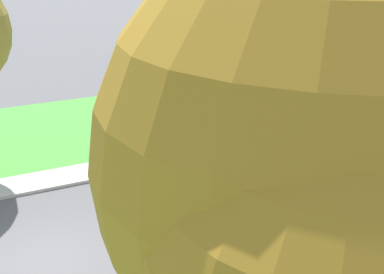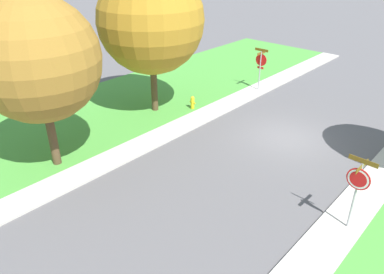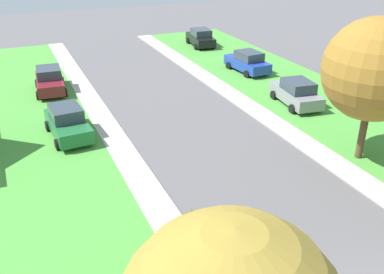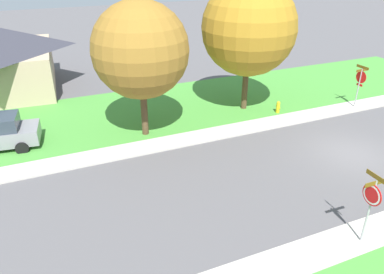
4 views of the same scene
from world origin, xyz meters
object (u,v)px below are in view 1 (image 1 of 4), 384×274
object	(u,v)px
tree_sidewalk_near	(333,183)
house_left_setback	(260,23)
car_green_driveway_right	(377,82)
stop_sign_far_corner	(142,110)

from	to	relation	value
tree_sidewalk_near	house_left_setback	distance (m)	28.84
car_green_driveway_right	tree_sidewalk_near	size ratio (longest dim) A/B	0.56
stop_sign_far_corner	tree_sidewalk_near	size ratio (longest dim) A/B	0.35
stop_sign_far_corner	car_green_driveway_right	distance (m)	13.13
house_left_setback	tree_sidewalk_near	bearing A→B (deg)	-32.16
car_green_driveway_right	tree_sidewalk_near	xyz separation A→B (m)	(14.53, -15.55, 4.01)
tree_sidewalk_near	house_left_setback	bearing A→B (deg)	147.84
tree_sidewalk_near	house_left_setback	world-z (taller)	tree_sidewalk_near
car_green_driveway_right	tree_sidewalk_near	bearing A→B (deg)	-46.95
stop_sign_far_corner	house_left_setback	xyz separation A→B (m)	(-11.88, 12.67, 0.49)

